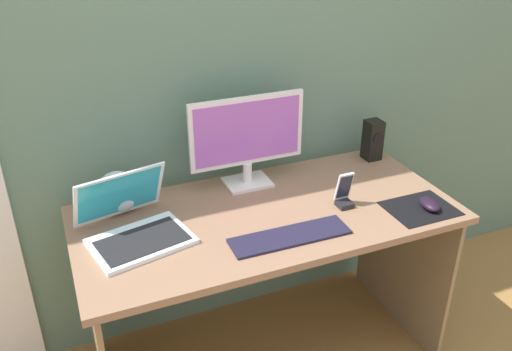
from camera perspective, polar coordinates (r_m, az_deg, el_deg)
name	(u,v)px	position (r m, az deg, el deg)	size (l,w,h in m)	color
wall_back	(227,45)	(2.12, -3.05, 13.61)	(6.00, 0.04, 2.50)	slate
desk	(266,245)	(2.07, 1.11, -7.42)	(1.40, 0.66, 0.72)	#8A664D
monitor	(247,138)	(2.08, -0.94, 4.04)	(0.46, 0.14, 0.37)	white
speaker_right	(373,140)	(2.40, 12.26, 3.71)	(0.07, 0.08, 0.18)	black
laptop	(134,225)	(1.87, -12.83, -5.16)	(0.38, 0.38, 0.22)	white
fishbowl	(118,192)	(2.02, -14.41, -1.71)	(0.16, 0.16, 0.16)	silver
keyboard_external	(290,236)	(1.84, 3.62, -6.44)	(0.42, 0.12, 0.01)	#1F1C32
mousepad	(420,208)	(2.09, 16.99, -3.35)	(0.25, 0.20, 0.00)	black
mouse	(430,204)	(2.09, 17.92, -2.91)	(0.06, 0.10, 0.04)	black
phone_in_dock	(344,194)	(2.03, 9.32, -1.99)	(0.06, 0.06, 0.14)	black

